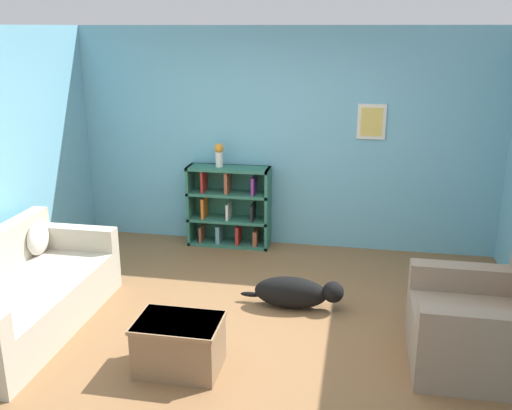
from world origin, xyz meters
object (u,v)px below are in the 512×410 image
Objects in this scene: recliner_chair at (485,325)px; coffee_table at (179,343)px; bookshelf at (229,207)px; dog at (296,292)px; couch at (19,298)px; vase at (219,154)px.

recliner_chair reaches higher than coffee_table.
bookshelf is 1.85m from dog.
couch is at bearing -177.48° from recliner_chair.
bookshelf is at bearing 94.89° from coffee_table.
bookshelf reaches higher than coffee_table.
recliner_chair is 1.72m from dog.
couch is 2.50m from dog.
coffee_table is (1.59, -0.36, -0.07)m from couch.
couch is 2.99× the size of coffee_table.
dog is at bearing 19.57° from couch.
couch is at bearing -117.97° from vase.
couch is 2.00× the size of bookshelf.
dog is at bearing -56.70° from bookshelf.
coffee_table is 2.87m from vase.
coffee_table is (-2.35, -0.53, -0.11)m from recliner_chair.
vase is at bearing 141.16° from recliner_chair.
recliner_chair is at bearing -22.83° from dog.
coffee_table is at bearing -167.31° from recliner_chair.
vase is at bearing 97.26° from coffee_table.
bookshelf is at bearing 60.20° from couch.
vase reaches higher than dog.
vase reaches higher than couch.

